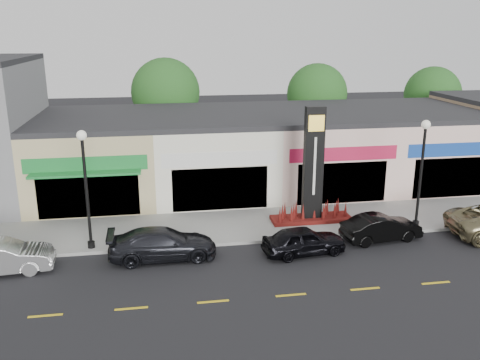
% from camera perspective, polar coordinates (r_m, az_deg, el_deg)
% --- Properties ---
extents(ground, '(120.00, 120.00, 0.00)m').
position_cam_1_polar(ground, '(22.61, 3.76, -9.11)').
color(ground, black).
rests_on(ground, ground).
extents(sidewalk, '(52.00, 4.30, 0.15)m').
position_cam_1_polar(sidewalk, '(26.48, 1.63, -4.97)').
color(sidewalk, gray).
rests_on(sidewalk, ground).
extents(curb, '(52.00, 0.20, 0.15)m').
position_cam_1_polar(curb, '(24.45, 2.64, -6.87)').
color(curb, gray).
rests_on(curb, ground).
extents(shop_beige, '(7.00, 10.85, 4.80)m').
position_cam_1_polar(shop_beige, '(32.37, -15.78, 2.70)').
color(shop_beige, tan).
rests_on(shop_beige, ground).
extents(shop_cream, '(7.00, 10.01, 4.80)m').
position_cam_1_polar(shop_cream, '(32.33, -3.36, 3.28)').
color(shop_cream, beige).
rests_on(shop_cream, ground).
extents(shop_pink_w, '(7.00, 10.01, 4.80)m').
position_cam_1_polar(shop_pink_w, '(33.77, 8.56, 3.69)').
color(shop_pink_w, beige).
rests_on(shop_pink_w, ground).
extents(shop_pink_e, '(7.00, 10.01, 4.80)m').
position_cam_1_polar(shop_pink_e, '(36.51, 19.10, 3.92)').
color(shop_pink_e, beige).
rests_on(shop_pink_e, ground).
extents(tree_rear_west, '(5.20, 5.20, 7.83)m').
position_cam_1_polar(tree_rear_west, '(39.61, -8.35, 9.70)').
color(tree_rear_west, '#382619').
rests_on(tree_rear_west, ground).
extents(tree_rear_mid, '(4.80, 4.80, 7.29)m').
position_cam_1_polar(tree_rear_mid, '(41.65, 8.64, 9.55)').
color(tree_rear_mid, '#382619').
rests_on(tree_rear_mid, ground).
extents(tree_rear_east, '(4.60, 4.60, 6.94)m').
position_cam_1_polar(tree_rear_east, '(45.74, 20.79, 8.96)').
color(tree_rear_east, '#382619').
rests_on(tree_rear_east, ground).
extents(lamp_west_near, '(0.44, 0.44, 5.47)m').
position_cam_1_polar(lamp_west_near, '(23.43, -16.97, 0.20)').
color(lamp_west_near, black).
rests_on(lamp_west_near, sidewalk).
extents(lamp_east_near, '(0.44, 0.44, 5.47)m').
position_cam_1_polar(lamp_east_near, '(26.49, 19.75, 1.77)').
color(lamp_east_near, black).
rests_on(lamp_east_near, sidewalk).
extents(pylon_sign, '(4.20, 1.30, 6.00)m').
position_cam_1_polar(pylon_sign, '(26.34, 8.15, -0.20)').
color(pylon_sign, '#58140F').
rests_on(pylon_sign, sidewalk).
extents(car_white_van, '(1.85, 4.39, 1.41)m').
position_cam_1_polar(car_white_van, '(23.54, -25.39, -7.82)').
color(car_white_van, beige).
rests_on(car_white_van, ground).
extents(car_dark_sedan, '(2.00, 4.77, 1.38)m').
position_cam_1_polar(car_dark_sedan, '(22.85, -8.69, -7.09)').
color(car_dark_sedan, black).
rests_on(car_dark_sedan, ground).
extents(car_black_sedan, '(1.98, 3.93, 1.28)m').
position_cam_1_polar(car_black_sedan, '(23.22, 7.18, -6.77)').
color(car_black_sedan, black).
rests_on(car_black_sedan, ground).
extents(car_black_conv, '(1.85, 4.01, 1.27)m').
position_cam_1_polar(car_black_conv, '(25.41, 15.58, -5.19)').
color(car_black_conv, black).
rests_on(car_black_conv, ground).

